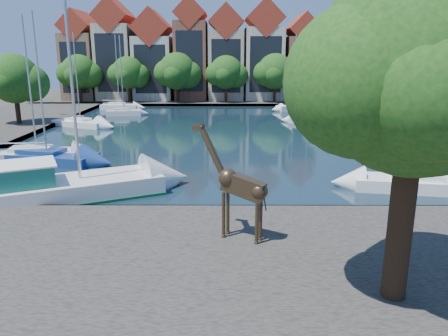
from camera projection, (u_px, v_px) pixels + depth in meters
The scene contains 31 objects.
ground at pixel (191, 214), 23.52m from camera, with size 160.00×160.00×0.00m, color #38332B.
water_basin at pixel (208, 133), 46.71m from camera, with size 38.00×50.00×0.08m, color black.
near_quay at pixel (177, 273), 16.69m from camera, with size 50.00×14.00×0.50m, color #44413B.
far_quay at pixel (215, 100), 77.59m from camera, with size 60.00×16.00×0.50m, color #44413B.
right_quay at pixel (441, 131), 46.59m from camera, with size 14.00×52.00×0.50m, color #44413B.
plane_tree at pixel (421, 78), 12.83m from camera, with size 8.32×6.40×10.62m.
townhouse_west_end at pixel (82, 59), 75.81m from camera, with size 5.44×9.18×14.93m.
townhouse_west_mid at pixel (116, 54), 75.57m from camera, with size 5.94×9.18×16.79m.
townhouse_west_inner at pixel (154, 59), 75.79m from camera, with size 6.43×9.18×15.15m.
townhouse_center at pixel (191, 53), 75.51m from camera, with size 5.44×9.18×16.93m.
townhouse_east_inner at pixel (226, 57), 75.66m from camera, with size 5.94×9.18×15.79m.
townhouse_east_mid at pixel (263, 54), 75.54m from camera, with size 6.43×9.18×16.65m.
townhouse_east_end at pixel (301, 60), 75.78m from camera, with size 5.44×9.18×14.43m.
far_tree_far_west at pixel (80, 73), 71.06m from camera, with size 7.28×5.60×7.68m.
far_tree_west at pixel (129, 74), 71.07m from camera, with size 6.76×5.20×7.36m.
far_tree_mid_west at pixel (178, 72), 70.99m from camera, with size 7.80×6.00×8.00m.
far_tree_mid_east at pixel (227, 73), 71.01m from camera, with size 7.02×5.40×7.52m.
far_tree_east at pixel (276, 73), 70.96m from camera, with size 7.54×5.80×7.84m.
far_tree_far_east at pixel (325, 74), 70.98m from camera, with size 6.76×5.20×7.36m.
side_tree_left_far at pixel (15, 80), 49.26m from camera, with size 7.28×5.60×7.88m.
giraffe_statue at pixel (237, 185), 18.64m from camera, with size 3.25×1.83×4.94m.
motorsailer at pixel (47, 186), 25.05m from camera, with size 12.54×8.47×11.90m.
sailboat_left_a at pixel (37, 153), 34.79m from camera, with size 7.24×3.47×11.06m.
sailboat_left_b at pixel (47, 156), 33.92m from camera, with size 8.12×4.48×11.27m.
sailboat_left_c at pixel (80, 122), 50.74m from camera, with size 7.01×4.84×10.53m.
sailboat_left_d at pixel (124, 111), 59.49m from camera, with size 4.83×2.39×10.53m.
sailboat_left_e at pixel (119, 105), 65.91m from camera, with size 5.48×1.98×10.88m.
sailboat_right_a at pixel (409, 181), 27.18m from camera, with size 6.91×3.42×11.93m.
sailboat_right_b at pixel (360, 134), 42.58m from camera, with size 7.14×2.72×12.25m.
sailboat_right_c at pixel (308, 119), 53.37m from camera, with size 4.89×2.82×8.24m.
sailboat_right_d at pixel (293, 106), 64.68m from camera, with size 5.37×3.61×10.88m.
Camera 1 is at (1.86, -22.10, 8.40)m, focal length 35.00 mm.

